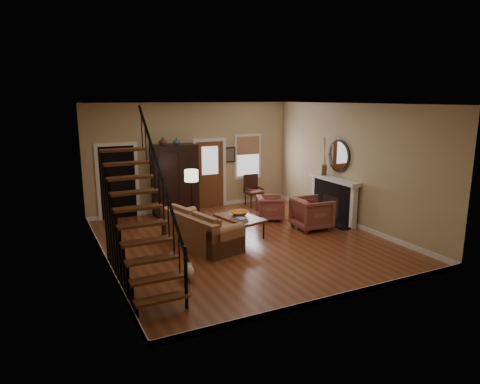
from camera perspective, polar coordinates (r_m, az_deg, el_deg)
name	(u,v)px	position (r m, az deg, el deg)	size (l,w,h in m)	color
room	(201,171)	(11.55, -5.29, 2.79)	(7.00, 7.33, 3.30)	brown
staircase	(139,201)	(7.98, -13.28, -1.20)	(0.94, 2.80, 3.20)	brown
fireplace	(334,195)	(12.37, 12.48, -0.43)	(0.33, 1.95, 2.30)	black
armoire	(175,180)	(12.83, -8.67, 1.61)	(1.30, 0.60, 2.10)	black
vase_a	(163,141)	(12.47, -10.25, 6.70)	(0.24, 0.24, 0.25)	#4C2619
vase_b	(176,141)	(12.58, -8.48, 6.72)	(0.20, 0.20, 0.21)	#334C60
sofa	(201,229)	(10.18, -5.19, -4.96)	(0.92, 2.14, 0.80)	#A26E49
coffee_table	(240,226)	(10.87, 0.01, -4.59)	(0.76, 1.30, 0.50)	brown
bowl	(239,213)	(10.94, -0.11, -2.83)	(0.44, 0.44, 0.11)	orange
books	(241,219)	(10.48, 0.14, -3.65)	(0.24, 0.32, 0.06)	beige
armchair_left	(312,213)	(11.57, 9.56, -2.81)	(0.90, 0.93, 0.84)	maroon
armchair_right	(270,208)	(12.29, 4.05, -2.13)	(0.74, 0.76, 0.69)	maroon
floor_lamp	(192,199)	(11.42, -6.43, -0.99)	(0.36, 0.36, 1.59)	black
side_chair	(254,191)	(13.73, 1.85, 0.16)	(0.54, 0.54, 1.02)	#341910
dog	(188,273)	(8.41, -6.93, -10.65)	(0.24, 0.41, 0.30)	beige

